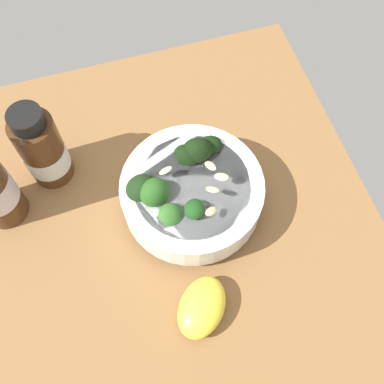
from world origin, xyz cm
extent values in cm
cube|color=brown|center=(0.00, 0.00, -1.54)|extent=(58.84, 58.84, 3.08)
cylinder|color=white|center=(0.54, -4.93, 0.75)|extent=(10.35, 10.35, 1.51)
cylinder|color=white|center=(0.54, -4.93, 3.76)|extent=(18.82, 18.82, 4.52)
cylinder|color=silver|center=(0.54, -4.93, 5.62)|extent=(15.22, 15.22, 0.80)
cylinder|color=#4A8F3C|center=(1.86, 1.46, 4.51)|extent=(1.99, 2.21, 1.69)
ellipsoid|color=black|center=(1.86, 1.46, 6.30)|extent=(5.09, 5.11, 4.75)
cylinder|color=#4A8F3C|center=(-3.14, -4.12, 5.62)|extent=(1.31, 1.33, 1.13)
ellipsoid|color=#194216|center=(-3.14, -4.12, 6.85)|extent=(4.03, 3.49, 2.94)
cylinder|color=#4A8F3C|center=(-2.78, -1.14, 5.03)|extent=(1.20, 1.19, 1.05)
ellipsoid|color=#2D6023|center=(-2.78, -1.14, 6.32)|extent=(3.78, 3.69, 3.91)
cylinder|color=#4A8F3C|center=(5.48, -8.84, 4.60)|extent=(1.38, 1.63, 1.49)
ellipsoid|color=black|center=(5.48, -8.84, 6.17)|extent=(2.95, 3.64, 2.60)
cylinder|color=#4A8F3C|center=(4.58, -5.43, 5.06)|extent=(1.41, 1.38, 1.91)
ellipsoid|color=black|center=(4.58, -5.43, 6.77)|extent=(4.42, 4.99, 4.27)
cylinder|color=#3C7A32|center=(0.54, 0.25, 4.81)|extent=(2.17, 1.86, 1.95)
ellipsoid|color=#23511C|center=(0.54, 0.25, 6.76)|extent=(4.88, 5.49, 4.47)
cylinder|color=#3C7A32|center=(4.81, -6.94, 5.11)|extent=(2.02, 2.08, 1.63)
ellipsoid|color=black|center=(4.81, -6.94, 6.92)|extent=(4.21, 5.01, 5.34)
ellipsoid|color=#DBBC84|center=(-2.00, -6.77, 8.48)|extent=(1.92, 1.99, 1.11)
ellipsoid|color=#DBBC84|center=(-4.43, -5.80, 7.80)|extent=(1.73, 2.03, 1.00)
ellipsoid|color=#DBBC84|center=(-0.71, -8.35, 8.62)|extent=(1.72, 2.07, 0.65)
ellipsoid|color=#DBBC84|center=(2.50, -8.04, 6.18)|extent=(2.07, 1.82, 0.47)
ellipsoid|color=#DBBC84|center=(2.49, -2.04, 8.01)|extent=(1.16, 1.83, 1.19)
ellipsoid|color=yellow|center=(-13.87, -1.83, 1.83)|extent=(9.72, 9.39, 3.66)
cylinder|color=#472814|center=(11.49, 12.68, 5.84)|extent=(5.85, 5.85, 11.67)
cylinder|color=black|center=(11.49, 12.68, 12.78)|extent=(4.36, 4.36, 2.21)
cylinder|color=silver|center=(11.49, 12.68, 4.17)|extent=(5.96, 5.96, 3.67)
camera|label=1|loc=(-25.56, 2.96, 58.72)|focal=43.25mm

